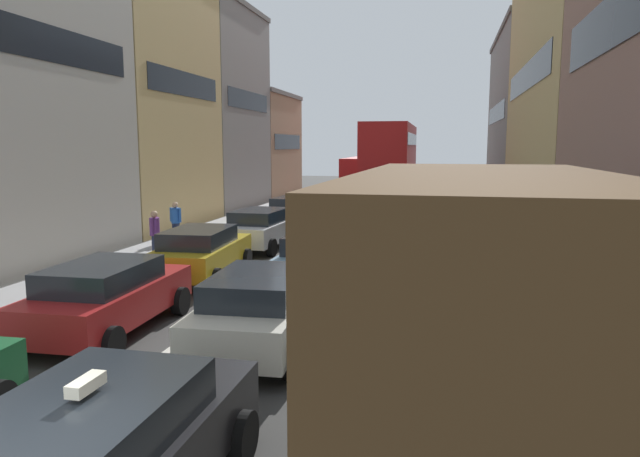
{
  "coord_description": "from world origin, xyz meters",
  "views": [
    {
      "loc": [
        3.32,
        -3.25,
        3.83
      ],
      "look_at": [
        0.0,
        12.0,
        1.6
      ],
      "focal_mm": 32.46,
      "sensor_mm": 36.0,
      "label": 1
    }
  ],
  "objects_px": {
    "wagon_left_lane_second": "(107,295)",
    "sedan_left_lane_third": "(201,252)",
    "sedan_centre_lane_second": "(261,307)",
    "coupe_centre_lane_fourth": "(353,230)",
    "removalist_box_truck": "(476,311)",
    "sedan_right_lane_behind_truck": "(452,275)",
    "pedestrian_near_kerb": "(176,220)",
    "sedan_left_lane_fourth": "(261,228)",
    "hatchback_centre_lane_third": "(322,257)",
    "bus_far_queue_secondary": "(364,171)",
    "pedestrian_mid_sidewalk": "(155,232)",
    "bus_mid_queue_primary": "(391,163)",
    "sedan_centre_lane_fifth": "(367,213)",
    "sedan_left_lane_fifth": "(295,211)",
    "taxi_centre_lane_front": "(100,455)"
  },
  "relations": [
    {
      "from": "wagon_left_lane_second",
      "to": "sedan_left_lane_fifth",
      "type": "relative_size",
      "value": 0.99
    },
    {
      "from": "wagon_left_lane_second",
      "to": "coupe_centre_lane_fourth",
      "type": "xyz_separation_m",
      "value": [
        3.45,
        10.37,
        0.0
      ]
    },
    {
      "from": "sedan_centre_lane_second",
      "to": "sedan_left_lane_third",
      "type": "height_order",
      "value": "same"
    },
    {
      "from": "sedan_centre_lane_second",
      "to": "wagon_left_lane_second",
      "type": "height_order",
      "value": "same"
    },
    {
      "from": "hatchback_centre_lane_third",
      "to": "sedan_right_lane_behind_truck",
      "type": "xyz_separation_m",
      "value": [
        3.49,
        -1.47,
        0.0
      ]
    },
    {
      "from": "sedan_centre_lane_second",
      "to": "sedan_left_lane_third",
      "type": "xyz_separation_m",
      "value": [
        -3.52,
        5.21,
        0.0
      ]
    },
    {
      "from": "sedan_right_lane_behind_truck",
      "to": "sedan_centre_lane_second",
      "type": "bearing_deg",
      "value": 137.83
    },
    {
      "from": "sedan_centre_lane_second",
      "to": "bus_mid_queue_primary",
      "type": "distance_m",
      "value": 24.45
    },
    {
      "from": "hatchback_centre_lane_third",
      "to": "coupe_centre_lane_fourth",
      "type": "height_order",
      "value": "same"
    },
    {
      "from": "sedan_right_lane_behind_truck",
      "to": "pedestrian_near_kerb",
      "type": "relative_size",
      "value": 2.63
    },
    {
      "from": "removalist_box_truck",
      "to": "coupe_centre_lane_fourth",
      "type": "distance_m",
      "value": 14.62
    },
    {
      "from": "sedan_right_lane_behind_truck",
      "to": "bus_mid_queue_primary",
      "type": "relative_size",
      "value": 0.42
    },
    {
      "from": "sedan_centre_lane_second",
      "to": "sedan_centre_lane_fifth",
      "type": "height_order",
      "value": "same"
    },
    {
      "from": "removalist_box_truck",
      "to": "hatchback_centre_lane_third",
      "type": "relative_size",
      "value": 1.78
    },
    {
      "from": "sedan_left_lane_third",
      "to": "sedan_left_lane_fourth",
      "type": "relative_size",
      "value": 1.0
    },
    {
      "from": "sedan_left_lane_fourth",
      "to": "coupe_centre_lane_fourth",
      "type": "bearing_deg",
      "value": -83.49
    },
    {
      "from": "sedan_centre_lane_second",
      "to": "wagon_left_lane_second",
      "type": "distance_m",
      "value": 3.37
    },
    {
      "from": "taxi_centre_lane_front",
      "to": "bus_far_queue_secondary",
      "type": "distance_m",
      "value": 42.75
    },
    {
      "from": "sedan_centre_lane_fifth",
      "to": "bus_mid_queue_primary",
      "type": "height_order",
      "value": "bus_mid_queue_primary"
    },
    {
      "from": "pedestrian_mid_sidewalk",
      "to": "removalist_box_truck",
      "type": "bearing_deg",
      "value": 126.17
    },
    {
      "from": "sedan_centre_lane_second",
      "to": "sedan_left_lane_fourth",
      "type": "xyz_separation_m",
      "value": [
        -3.36,
        10.33,
        0.0
      ]
    },
    {
      "from": "sedan_left_lane_third",
      "to": "sedan_left_lane_fourth",
      "type": "height_order",
      "value": "same"
    },
    {
      "from": "pedestrian_near_kerb",
      "to": "coupe_centre_lane_fourth",
      "type": "bearing_deg",
      "value": 102.67
    },
    {
      "from": "sedan_left_lane_third",
      "to": "coupe_centre_lane_fourth",
      "type": "relative_size",
      "value": 1.01
    },
    {
      "from": "bus_far_queue_secondary",
      "to": "sedan_right_lane_behind_truck",
      "type": "bearing_deg",
      "value": -169.77
    },
    {
      "from": "removalist_box_truck",
      "to": "taxi_centre_lane_front",
      "type": "height_order",
      "value": "removalist_box_truck"
    },
    {
      "from": "sedan_left_lane_third",
      "to": "bus_mid_queue_primary",
      "type": "relative_size",
      "value": 0.42
    },
    {
      "from": "sedan_left_lane_fifth",
      "to": "pedestrian_near_kerb",
      "type": "bearing_deg",
      "value": 148.45
    },
    {
      "from": "removalist_box_truck",
      "to": "sedan_centre_lane_second",
      "type": "xyz_separation_m",
      "value": [
        -3.74,
        3.57,
        -1.18
      ]
    },
    {
      "from": "sedan_right_lane_behind_truck",
      "to": "sedan_centre_lane_fifth",
      "type": "bearing_deg",
      "value": 19.01
    },
    {
      "from": "removalist_box_truck",
      "to": "pedestrian_near_kerb",
      "type": "relative_size",
      "value": 4.65
    },
    {
      "from": "wagon_left_lane_second",
      "to": "sedan_left_lane_fifth",
      "type": "distance_m",
      "value": 15.66
    },
    {
      "from": "pedestrian_mid_sidewalk",
      "to": "sedan_left_lane_fourth",
      "type": "bearing_deg",
      "value": -142.68
    },
    {
      "from": "removalist_box_truck",
      "to": "sedan_left_lane_third",
      "type": "relative_size",
      "value": 1.75
    },
    {
      "from": "sedan_left_lane_third",
      "to": "pedestrian_mid_sidewalk",
      "type": "xyz_separation_m",
      "value": [
        -2.74,
        2.42,
        0.15
      ]
    },
    {
      "from": "hatchback_centre_lane_third",
      "to": "sedan_right_lane_behind_truck",
      "type": "distance_m",
      "value": 3.79
    },
    {
      "from": "removalist_box_truck",
      "to": "sedan_centre_lane_second",
      "type": "relative_size",
      "value": 1.76
    },
    {
      "from": "taxi_centre_lane_front",
      "to": "sedan_centre_lane_fifth",
      "type": "xyz_separation_m",
      "value": [
        -0.2,
        21.28,
        -0.0
      ]
    },
    {
      "from": "sedan_left_lane_fourth",
      "to": "sedan_right_lane_behind_truck",
      "type": "xyz_separation_m",
      "value": [
        6.93,
        -6.67,
        0.0
      ]
    },
    {
      "from": "sedan_right_lane_behind_truck",
      "to": "bus_far_queue_secondary",
      "type": "height_order",
      "value": "bus_far_queue_secondary"
    },
    {
      "from": "bus_far_queue_secondary",
      "to": "pedestrian_mid_sidewalk",
      "type": "relative_size",
      "value": 6.36
    },
    {
      "from": "wagon_left_lane_second",
      "to": "sedan_left_lane_third",
      "type": "xyz_separation_m",
      "value": [
        -0.15,
        5.03,
        0.0
      ]
    },
    {
      "from": "sedan_left_lane_fourth",
      "to": "bus_far_queue_secondary",
      "type": "relative_size",
      "value": 0.42
    },
    {
      "from": "wagon_left_lane_second",
      "to": "coupe_centre_lane_fourth",
      "type": "height_order",
      "value": "same"
    },
    {
      "from": "removalist_box_truck",
      "to": "bus_far_queue_secondary",
      "type": "distance_m",
      "value": 41.37
    },
    {
      "from": "sedan_centre_lane_fifth",
      "to": "sedan_centre_lane_second",
      "type": "bearing_deg",
      "value": 177.51
    },
    {
      "from": "sedan_centre_lane_fifth",
      "to": "coupe_centre_lane_fourth",
      "type": "bearing_deg",
      "value": 179.16
    },
    {
      "from": "wagon_left_lane_second",
      "to": "bus_mid_queue_primary",
      "type": "bearing_deg",
      "value": -9.72
    },
    {
      "from": "wagon_left_lane_second",
      "to": "removalist_box_truck",
      "type": "bearing_deg",
      "value": -119.25
    },
    {
      "from": "bus_mid_queue_primary",
      "to": "taxi_centre_lane_front",
      "type": "bearing_deg",
      "value": 179.47
    }
  ]
}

